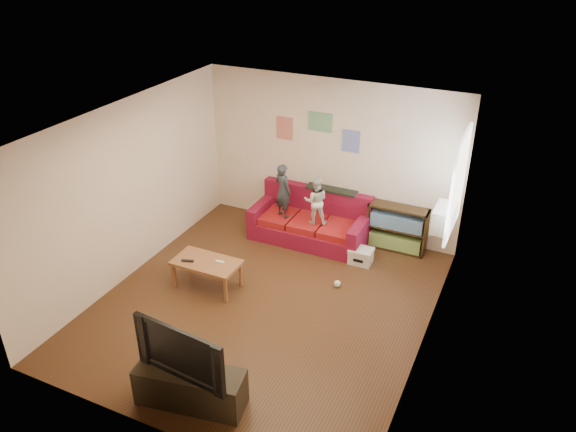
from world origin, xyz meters
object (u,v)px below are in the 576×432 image
at_px(bookshelf, 397,230).
at_px(coffee_table, 207,265).
at_px(child_b, 316,201).
at_px(tv_stand, 191,387).
at_px(file_box, 361,256).
at_px(television, 186,348).
at_px(sofa, 311,223).
at_px(child_a, 283,191).

bearing_deg(bookshelf, coffee_table, -134.95).
bearing_deg(child_b, tv_stand, 70.32).
distance_m(file_box, television, 3.79).
bearing_deg(sofa, tv_stand, -86.76).
relative_size(child_a, child_b, 1.16).
xyz_separation_m(sofa, coffee_table, (-0.84, -2.00, 0.09)).
height_order(child_a, television, child_a).
height_order(sofa, child_b, child_b).
bearing_deg(child_b, file_box, 144.35).
height_order(sofa, child_a, child_a).
xyz_separation_m(child_a, coffee_table, (-0.38, -1.83, -0.51)).
bearing_deg(television, file_box, 82.72).
bearing_deg(coffee_table, bookshelf, 45.05).
relative_size(sofa, file_box, 5.26).
bearing_deg(coffee_table, child_a, 78.13).
bearing_deg(child_a, child_b, -155.75).
bearing_deg(sofa, child_a, -159.66).
bearing_deg(television, child_a, 105.33).
relative_size(sofa, tv_stand, 1.58).
height_order(file_box, tv_stand, tv_stand).
height_order(bookshelf, file_box, bookshelf).
bearing_deg(file_box, television, -102.64).
bearing_deg(file_box, coffee_table, -139.74).
distance_m(child_b, coffee_table, 2.12).
distance_m(coffee_table, bookshelf, 3.21).
xyz_separation_m(child_a, file_box, (1.50, -0.24, -0.76)).
xyz_separation_m(coffee_table, television, (1.07, -2.04, 0.42)).
xyz_separation_m(sofa, bookshelf, (1.43, 0.27, 0.06)).
bearing_deg(child_a, television, 124.22).
height_order(child_b, coffee_table, child_b).
bearing_deg(child_b, coffee_table, 40.84).
relative_size(child_a, coffee_table, 0.96).
bearing_deg(file_box, sofa, 158.85).
bearing_deg(child_b, television, 70.32).
bearing_deg(tv_stand, child_b, 81.15).
height_order(child_a, tv_stand, child_a).
height_order(child_b, television, child_b).
bearing_deg(tv_stand, coffee_table, 107.50).
bearing_deg(file_box, child_b, 165.23).
relative_size(coffee_table, tv_stand, 0.79).
bearing_deg(coffee_table, child_b, 61.72).
bearing_deg(child_b, sofa, -69.43).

